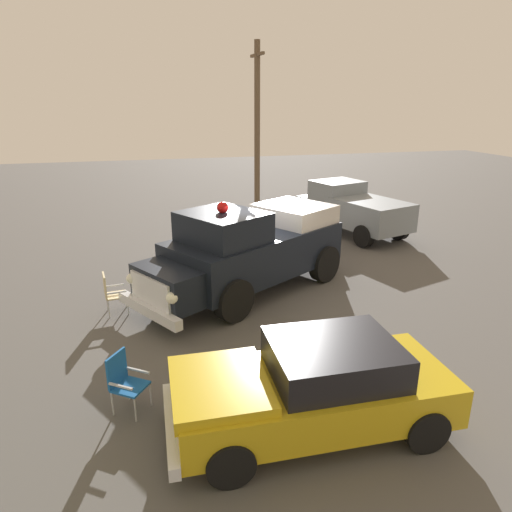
% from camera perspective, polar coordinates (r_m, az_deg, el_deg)
% --- Properties ---
extents(ground_plane, '(60.00, 60.00, 0.00)m').
position_cam_1_polar(ground_plane, '(12.93, 1.04, -3.51)').
color(ground_plane, '#514F4C').
extents(vintage_fire_truck, '(6.22, 4.92, 2.59)m').
position_cam_1_polar(vintage_fire_truck, '(12.09, -0.78, 0.92)').
color(vintage_fire_truck, black).
rests_on(vintage_fire_truck, ground).
extents(classic_hot_rod, '(4.41, 2.01, 1.46)m').
position_cam_1_polar(classic_hot_rod, '(7.35, 6.87, -15.82)').
color(classic_hot_rod, black).
rests_on(classic_hot_rod, ground).
extents(parked_pickup, '(3.12, 5.12, 1.90)m').
position_cam_1_polar(parked_pickup, '(18.07, 11.79, 5.86)').
color(parked_pickup, black).
rests_on(parked_pickup, ground).
extents(lawn_chair_by_car, '(0.56, 0.57, 1.02)m').
position_cam_1_polar(lawn_chair_by_car, '(11.53, -17.58, -4.13)').
color(lawn_chair_by_car, '#B7BABF').
rests_on(lawn_chair_by_car, ground).
extents(lawn_chair_spare, '(0.69, 0.68, 1.02)m').
position_cam_1_polar(lawn_chair_spare, '(8.07, -16.09, -14.36)').
color(lawn_chair_spare, '#B7BABF').
rests_on(lawn_chair_spare, ground).
extents(spectator_standing, '(0.51, 0.53, 1.68)m').
position_cam_1_polar(spectator_standing, '(15.64, 8.83, 3.96)').
color(spectator_standing, '#2D334C').
rests_on(spectator_standing, ground).
extents(utility_pole, '(0.26, 1.70, 7.36)m').
position_cam_1_polar(utility_pole, '(21.54, 0.15, 15.90)').
color(utility_pole, brown).
rests_on(utility_pole, ground).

